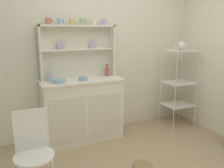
# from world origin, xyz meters

# --- Properties ---
(wall_back) EXTENTS (3.84, 0.05, 2.50)m
(wall_back) POSITION_xyz_m (0.00, 1.62, 1.25)
(wall_back) COLOR silver
(wall_back) RESTS_ON ground
(hutch_cabinet) EXTENTS (1.14, 0.45, 0.89)m
(hutch_cabinet) POSITION_xyz_m (-0.33, 1.37, 0.46)
(hutch_cabinet) COLOR white
(hutch_cabinet) RESTS_ON ground
(hutch_shelf_unit) EXTENTS (1.06, 0.18, 0.74)m
(hutch_shelf_unit) POSITION_xyz_m (-0.33, 1.53, 1.32)
(hutch_shelf_unit) COLOR silver
(hutch_shelf_unit) RESTS_ON hutch_cabinet
(bakers_rack) EXTENTS (0.46, 0.39, 1.25)m
(bakers_rack) POSITION_xyz_m (1.27, 1.23, 0.78)
(bakers_rack) COLOR silver
(bakers_rack) RESTS_ON ground
(wire_chair) EXTENTS (0.36, 0.36, 0.85)m
(wire_chair) POSITION_xyz_m (-1.11, 0.39, 0.52)
(wire_chair) COLOR white
(wire_chair) RESTS_ON ground
(cup_terracotta_0) EXTENTS (0.09, 0.08, 0.09)m
(cup_terracotta_0) POSITION_xyz_m (-0.72, 1.49, 1.67)
(cup_terracotta_0) COLOR #C67556
(cup_terracotta_0) RESTS_ON hutch_shelf_unit
(cup_sky_1) EXTENTS (0.09, 0.07, 0.08)m
(cup_sky_1) POSITION_xyz_m (-0.56, 1.49, 1.67)
(cup_sky_1) COLOR #8EB2D1
(cup_sky_1) RESTS_ON hutch_shelf_unit
(cup_gold_2) EXTENTS (0.09, 0.07, 0.08)m
(cup_gold_2) POSITION_xyz_m (-0.41, 1.49, 1.66)
(cup_gold_2) COLOR #DBB760
(cup_gold_2) RESTS_ON hutch_shelf_unit
(cup_sage_3) EXTENTS (0.10, 0.08, 0.08)m
(cup_sage_3) POSITION_xyz_m (-0.26, 1.49, 1.67)
(cup_sage_3) COLOR #9EB78E
(cup_sage_3) RESTS_ON hutch_shelf_unit
(cup_cream_4) EXTENTS (0.09, 0.08, 0.08)m
(cup_cream_4) POSITION_xyz_m (-0.09, 1.49, 1.67)
(cup_cream_4) COLOR silver
(cup_cream_4) RESTS_ON hutch_shelf_unit
(cup_lilac_5) EXTENTS (0.09, 0.08, 0.08)m
(cup_lilac_5) POSITION_xyz_m (0.06, 1.49, 1.67)
(cup_lilac_5) COLOR #B79ECC
(cup_lilac_5) RESTS_ON hutch_shelf_unit
(bowl_mixing_large) EXTENTS (0.18, 0.18, 0.05)m
(bowl_mixing_large) POSITION_xyz_m (-0.66, 1.29, 0.91)
(bowl_mixing_large) COLOR #8EB2D1
(bowl_mixing_large) RESTS_ON hutch_cabinet
(bowl_floral_medium) EXTENTS (0.13, 0.13, 0.05)m
(bowl_floral_medium) POSITION_xyz_m (-0.33, 1.29, 0.91)
(bowl_floral_medium) COLOR #8EB2D1
(bowl_floral_medium) RESTS_ON hutch_cabinet
(jam_bottle) EXTENTS (0.05, 0.05, 0.18)m
(jam_bottle) POSITION_xyz_m (0.09, 1.45, 0.96)
(jam_bottle) COLOR #B74C47
(jam_bottle) RESTS_ON hutch_cabinet
(utensil_jar) EXTENTS (0.08, 0.08, 0.23)m
(utensil_jar) POSITION_xyz_m (-0.75, 1.45, 0.94)
(utensil_jar) COLOR #B2B7C6
(utensil_jar) RESTS_ON hutch_cabinet
(porcelain_teapot) EXTENTS (0.23, 0.14, 0.16)m
(porcelain_teapot) POSITION_xyz_m (1.27, 1.23, 1.32)
(porcelain_teapot) COLOR white
(porcelain_teapot) RESTS_ON bakers_rack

